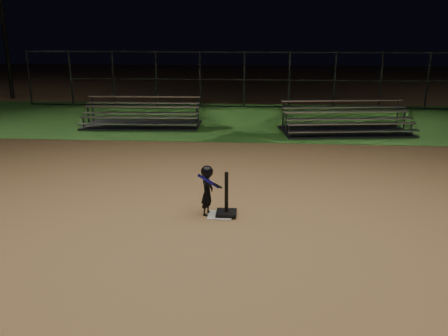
{
  "coord_description": "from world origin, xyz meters",
  "views": [
    {
      "loc": [
        0.7,
        -8.14,
        3.36
      ],
      "look_at": [
        0.0,
        1.0,
        0.65
      ],
      "focal_mm": 37.33,
      "sensor_mm": 36.0,
      "label": 1
    }
  ],
  "objects_px": {
    "bleacher_left": "(142,120)",
    "bleacher_right": "(346,127)",
    "home_plate": "(220,215)",
    "child_batter": "(207,189)",
    "batting_tee": "(226,207)"
  },
  "relations": [
    {
      "from": "child_batter",
      "to": "bleacher_right",
      "type": "xyz_separation_m",
      "value": [
        3.89,
        7.71,
        -0.3
      ]
    },
    {
      "from": "child_batter",
      "to": "bleacher_left",
      "type": "height_order",
      "value": "bleacher_left"
    },
    {
      "from": "home_plate",
      "to": "batting_tee",
      "type": "xyz_separation_m",
      "value": [
        0.12,
        0.02,
        0.17
      ]
    },
    {
      "from": "batting_tee",
      "to": "bleacher_left",
      "type": "xyz_separation_m",
      "value": [
        -3.69,
        8.4,
        0.03
      ]
    },
    {
      "from": "child_batter",
      "to": "home_plate",
      "type": "bearing_deg",
      "value": -85.35
    },
    {
      "from": "bleacher_left",
      "to": "batting_tee",
      "type": "bearing_deg",
      "value": -68.54
    },
    {
      "from": "bleacher_left",
      "to": "bleacher_right",
      "type": "relative_size",
      "value": 0.94
    },
    {
      "from": "child_batter",
      "to": "bleacher_left",
      "type": "relative_size",
      "value": 0.23
    },
    {
      "from": "batting_tee",
      "to": "bleacher_left",
      "type": "relative_size",
      "value": 0.2
    },
    {
      "from": "home_plate",
      "to": "bleacher_left",
      "type": "height_order",
      "value": "bleacher_left"
    },
    {
      "from": "home_plate",
      "to": "child_batter",
      "type": "height_order",
      "value": "child_batter"
    },
    {
      "from": "child_batter",
      "to": "bleacher_left",
      "type": "bearing_deg",
      "value": 39.02
    },
    {
      "from": "batting_tee",
      "to": "child_batter",
      "type": "distance_m",
      "value": 0.5
    },
    {
      "from": "bleacher_left",
      "to": "home_plate",
      "type": "bearing_deg",
      "value": -69.29
    },
    {
      "from": "home_plate",
      "to": "bleacher_left",
      "type": "bearing_deg",
      "value": 112.97
    }
  ]
}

